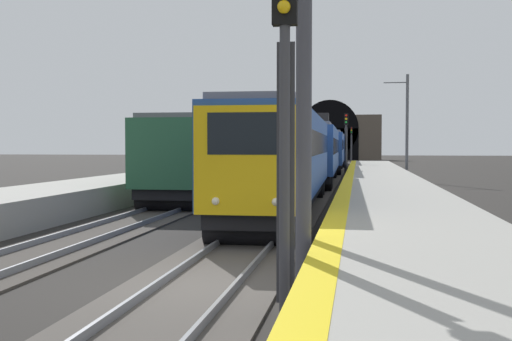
# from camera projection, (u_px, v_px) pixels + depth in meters

# --- Properties ---
(ground_plane) EXTENTS (320.00, 320.00, 0.00)m
(ground_plane) POSITION_uv_depth(u_px,v_px,m) (200.00, 288.00, 11.61)
(ground_plane) COLOR #282623
(platform_right) EXTENTS (112.00, 3.90, 1.04)m
(platform_right) POSITION_uv_depth(u_px,v_px,m) (427.00, 268.00, 10.92)
(platform_right) COLOR #9E9B93
(platform_right) RESTS_ON ground_plane
(platform_right_edge_strip) EXTENTS (112.00, 0.50, 0.01)m
(platform_right_edge_strip) POSITION_uv_depth(u_px,v_px,m) (330.00, 236.00, 11.17)
(platform_right_edge_strip) COLOR yellow
(platform_right_edge_strip) RESTS_ON platform_right
(track_main_line) EXTENTS (160.00, 2.99, 0.21)m
(track_main_line) POSITION_uv_depth(u_px,v_px,m) (200.00, 286.00, 11.61)
(track_main_line) COLOR #4C4742
(track_main_line) RESTS_ON ground_plane
(train_main_approaching) EXTENTS (76.97, 3.06, 4.95)m
(train_main_approaching) POSITION_uv_depth(u_px,v_px,m) (324.00, 150.00, 53.29)
(train_main_approaching) COLOR #264C99
(train_main_approaching) RESTS_ON ground_plane
(train_adjacent_platform) EXTENTS (41.80, 3.07, 3.97)m
(train_adjacent_platform) POSITION_uv_depth(u_px,v_px,m) (250.00, 151.00, 44.50)
(train_adjacent_platform) COLOR #235638
(train_adjacent_platform) RESTS_ON ground_plane
(railway_signal_near) EXTENTS (0.39, 0.38, 5.24)m
(railway_signal_near) POSITION_uv_depth(u_px,v_px,m) (285.00, 120.00, 9.43)
(railway_signal_near) COLOR #38383D
(railway_signal_near) RESTS_ON ground_plane
(railway_signal_mid) EXTENTS (0.39, 0.38, 5.56)m
(railway_signal_mid) POSITION_uv_depth(u_px,v_px,m) (346.00, 138.00, 55.43)
(railway_signal_mid) COLOR #38383D
(railway_signal_mid) RESTS_ON ground_plane
(railway_signal_far) EXTENTS (0.39, 0.38, 5.56)m
(railway_signal_far) POSITION_uv_depth(u_px,v_px,m) (351.00, 141.00, 96.69)
(railway_signal_far) COLOR #38383D
(railway_signal_far) RESTS_ON ground_plane
(tunnel_portal) EXTENTS (2.81, 18.90, 11.14)m
(tunnel_portal) POSITION_uv_depth(u_px,v_px,m) (330.00, 137.00, 115.93)
(tunnel_portal) COLOR #51473D
(tunnel_portal) RESTS_ON ground_plane
(catenary_mast_near) EXTENTS (0.22, 1.85, 7.96)m
(catenary_mast_near) POSITION_uv_depth(u_px,v_px,m) (407.00, 127.00, 46.05)
(catenary_mast_near) COLOR #595B60
(catenary_mast_near) RESTS_ON ground_plane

